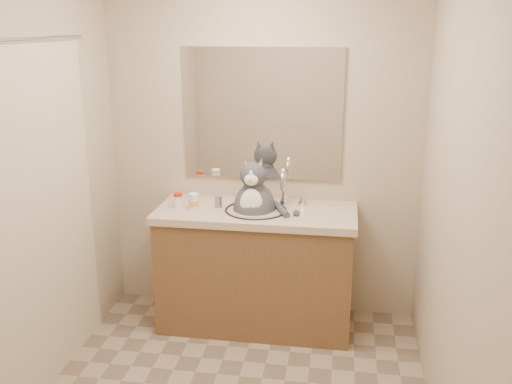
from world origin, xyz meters
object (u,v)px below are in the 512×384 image
cat (254,206)px  grey_canister (218,202)px  pill_bottle_redcap (178,200)px  pill_bottle_orange (194,202)px

cat → grey_canister: 0.25m
pill_bottle_redcap → pill_bottle_orange: 0.12m
cat → grey_canister: (-0.25, 0.00, 0.01)m
cat → pill_bottle_redcap: bearing=-174.0°
pill_bottle_redcap → grey_canister: (0.27, 0.04, -0.01)m
grey_canister → cat: bearing=-0.6°
cat → pill_bottle_redcap: 0.52m
cat → grey_canister: bearing=-179.1°
grey_canister → pill_bottle_orange: bearing=-153.5°
pill_bottle_redcap → pill_bottle_orange: bearing=-14.9°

